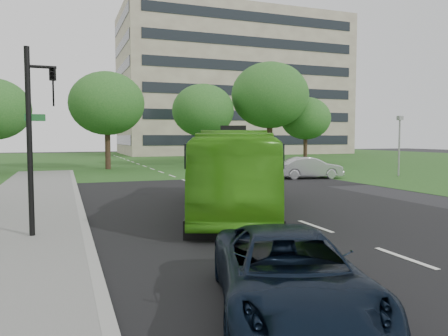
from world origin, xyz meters
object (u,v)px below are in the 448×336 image
Objects in this scene: tree_park_c at (203,111)px; camera_pole at (399,137)px; tree_park_b at (107,104)px; office_building at (232,86)px; tree_park_e at (306,118)px; bus at (233,171)px; tree_park_d at (270,96)px; traffic_light at (36,128)px; sedan at (309,168)px; suv at (289,274)px.

tree_park_c is 1.83× the size of camera_pole.
tree_park_b reaches higher than tree_park_c.
tree_park_e is (-4.15, -33.36, -7.45)m from office_building.
tree_park_d is at bearing 82.17° from bus.
camera_pole is (17.38, 10.16, 1.34)m from bus.
tree_park_c is at bearing -115.72° from office_building.
camera_pole is at bearing 51.37° from bus.
tree_park_c is 1.53× the size of traffic_light.
bus is 2.44× the size of sedan.
tree_park_b is at bearing -176.80° from tree_park_d.
traffic_light reaches higher than suv.
tree_park_d is 2.21× the size of suv.
tree_park_d is at bearing -173.91° from tree_park_e.
sedan is (3.09, -15.34, -4.87)m from tree_park_c.
sedan is at bearing -105.04° from office_building.
tree_park_b reaches higher than traffic_light.
office_building is 4.83× the size of tree_park_c.
suv is 0.91× the size of traffic_light.
tree_park_e is 39.45m from traffic_light.
suv is at bearing -121.08° from tree_park_e.
traffic_light is at bearing 137.32° from sedan.
traffic_light is (-14.04, -28.96, -2.44)m from tree_park_c.
tree_park_b is 25.16m from camera_pole.
traffic_light is (-4.13, 7.15, 2.51)m from suv.
tree_park_e reaches higher than sedan.
suv is at bearing -90.66° from tree_park_b.
sedan is (10.12, 10.93, -0.82)m from bus.
tree_park_e is (4.70, 0.50, -2.34)m from tree_park_d.
sedan is at bearing 68.26° from bus.
tree_park_d is 40.61m from suv.
tree_park_b is 0.82× the size of tree_park_d.
suv is (-22.06, -36.60, -4.36)m from tree_park_e.
tree_park_d is 2.34× the size of sedan.
bus is 2.31× the size of suv.
camera_pole is at bearing -96.21° from tree_park_e.
office_building is at bearing 82.90° from tree_park_e.
bus is 2.51× the size of camera_pole.
tree_park_e is 1.64× the size of camera_pole.
tree_park_d is at bearing -0.10° from tree_park_c.
tree_park_c reaches higher than sedan.
suv is (-9.91, -36.11, -4.95)m from tree_park_c.
bus is 14.91m from sedan.
suv is (-2.88, -9.84, -0.90)m from bus.
tree_park_b is 25.81m from bus.
tree_park_d reaches higher than bus.
tree_park_e is 1.60× the size of sedan.
tree_park_b is 1.20× the size of tree_park_e.
tree_park_b is at bearing 89.82° from traffic_light.
tree_park_d is at bearing 81.11° from suv.
office_building is at bearing 86.25° from suv.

